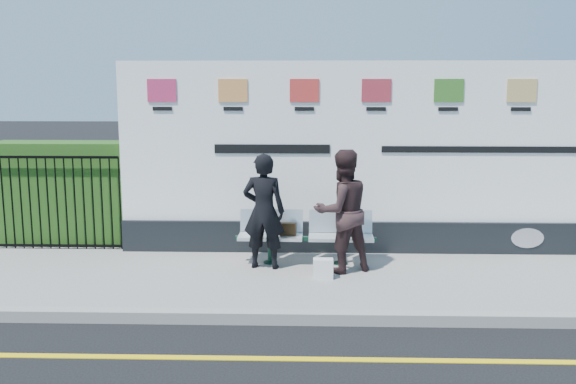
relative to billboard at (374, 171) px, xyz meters
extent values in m
plane|color=black|center=(-0.50, -3.85, -1.42)|extent=(80.00, 80.00, 0.00)
cube|color=gray|center=(-0.50, -1.35, -1.36)|extent=(14.00, 3.00, 0.12)
cube|color=gray|center=(-0.50, -2.85, -1.35)|extent=(14.00, 0.18, 0.14)
cube|color=yellow|center=(-0.50, -3.85, -1.42)|extent=(14.00, 0.10, 0.01)
cube|color=black|center=(0.00, 0.00, -1.05)|extent=(8.00, 0.30, 0.50)
cube|color=white|center=(0.00, 0.00, 0.45)|extent=(8.00, 0.14, 2.50)
cube|color=#285318|center=(-5.08, 0.45, -0.45)|extent=(2.35, 0.70, 1.70)
imported|color=black|center=(-1.68, -0.97, -0.46)|extent=(0.66, 0.47, 1.68)
imported|color=#312021|center=(-0.55, -1.10, -0.42)|extent=(1.05, 0.96, 1.75)
cube|color=black|center=(-1.33, -0.73, -0.78)|extent=(0.25, 0.13, 0.19)
cube|color=silver|center=(-0.83, -1.47, -1.16)|extent=(0.27, 0.16, 0.27)
camera|label=1|loc=(-1.06, -10.02, 1.38)|focal=40.00mm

